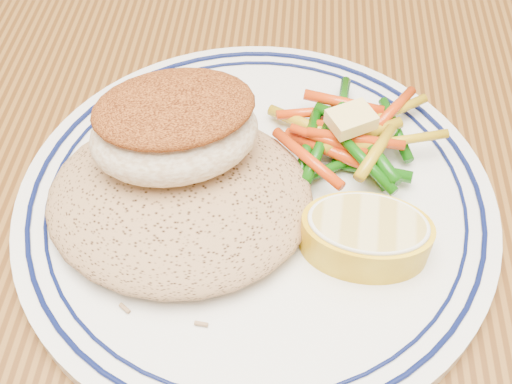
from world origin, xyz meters
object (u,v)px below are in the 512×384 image
object	(u,v)px
dining_table	(275,300)
vegetable_pile	(350,137)
fish_fillet	(174,128)
plate	(256,203)
lemon_wedge	(366,235)
rice_pilaf	(179,194)

from	to	relation	value
dining_table	vegetable_pile	bearing A→B (deg)	48.55
fish_fillet	plate	bearing A→B (deg)	-10.17
dining_table	vegetable_pile	size ratio (longest dim) A/B	13.42
fish_fillet	lemon_wedge	distance (m)	0.12
dining_table	rice_pilaf	xyz separation A→B (m)	(-0.06, -0.01, 0.13)
plate	rice_pilaf	world-z (taller)	rice_pilaf
vegetable_pile	rice_pilaf	bearing A→B (deg)	-151.25
fish_fillet	vegetable_pile	size ratio (longest dim) A/B	0.99
rice_pilaf	vegetable_pile	xyz separation A→B (m)	(0.10, 0.05, -0.00)
fish_fillet	dining_table	bearing A→B (deg)	-12.74
fish_fillet	lemon_wedge	xyz separation A→B (m)	(0.11, -0.04, -0.03)
vegetable_pile	plate	bearing A→B (deg)	-143.33
vegetable_pile	lemon_wedge	world-z (taller)	lemon_wedge
plate	fish_fillet	xyz separation A→B (m)	(-0.05, 0.01, 0.05)
rice_pilaf	lemon_wedge	size ratio (longest dim) A/B	2.06
plate	rice_pilaf	size ratio (longest dim) A/B	1.87
lemon_wedge	plate	bearing A→B (deg)	151.47
rice_pilaf	fish_fillet	size ratio (longest dim) A/B	1.39
rice_pilaf	fish_fillet	bearing A→B (deg)	97.94
plate	rice_pilaf	distance (m)	0.05
plate	vegetable_pile	size ratio (longest dim) A/B	2.56
rice_pilaf	fish_fillet	xyz separation A→B (m)	(-0.00, 0.02, 0.03)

